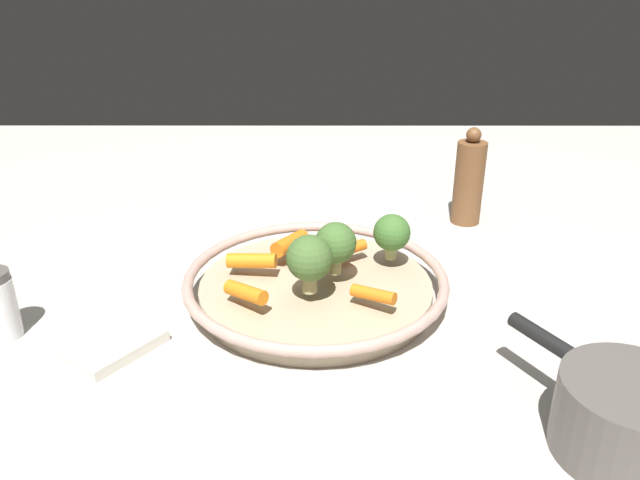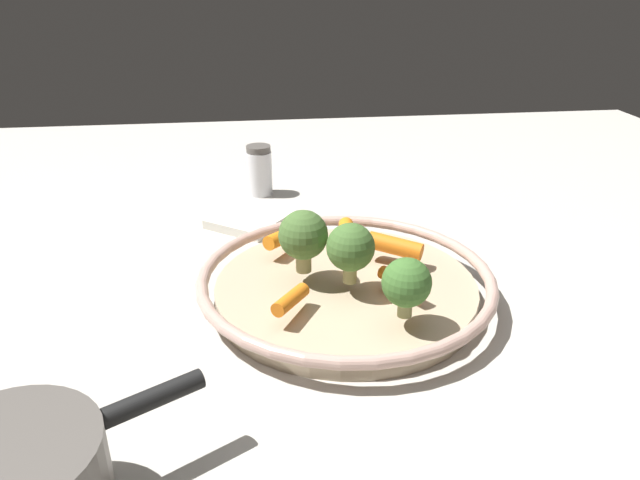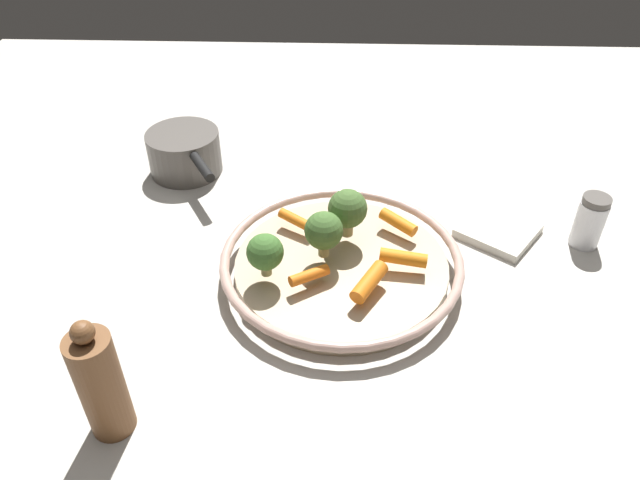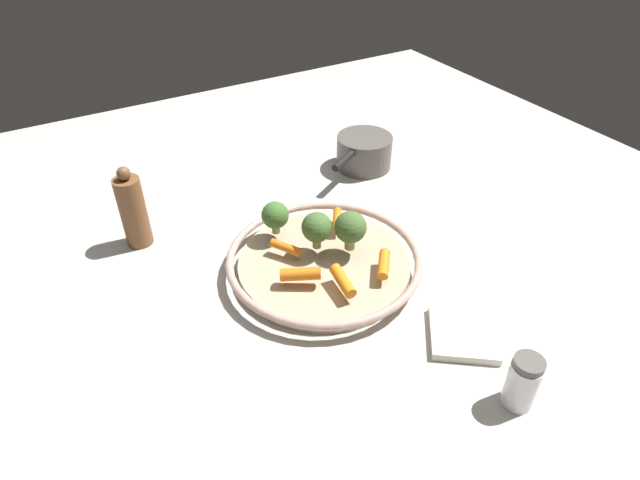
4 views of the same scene
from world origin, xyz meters
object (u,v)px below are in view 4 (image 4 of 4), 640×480
baby_carrot_near_rim (384,264)px  broccoli_floret_edge (275,216)px  broccoli_floret_large (350,228)px  baby_carrot_right (286,247)px  salt_shaker (523,382)px  pepper_mill (133,211)px  dish_towel (463,334)px  broccoli_floret_mid (318,227)px  baby_carrot_left (301,274)px  saucepan (364,152)px  serving_bowl (324,262)px  baby_carrot_center (337,220)px  baby_carrot_back (343,281)px

baby_carrot_near_rim → broccoli_floret_edge: size_ratio=0.94×
broccoli_floret_large → broccoli_floret_edge: 0.14m
baby_carrot_right → salt_shaker: 0.44m
pepper_mill → dish_towel: size_ratio=1.54×
broccoli_floret_mid → baby_carrot_left: bearing=-138.1°
pepper_mill → saucepan: bearing=3.0°
baby_carrot_right → broccoli_floret_mid: broccoli_floret_mid is taller
broccoli_floret_edge → salt_shaker: size_ratio=0.74×
baby_carrot_left → pepper_mill: 0.35m
baby_carrot_right → pepper_mill: bearing=134.7°
baby_carrot_right → broccoli_floret_large: bearing=-26.3°
serving_bowl → saucepan: 0.39m
baby_carrot_center → broccoli_floret_large: 0.09m
baby_carrot_left → baby_carrot_near_rim: 0.14m
baby_carrot_left → baby_carrot_center: size_ratio=1.17×
broccoli_floret_edge → saucepan: (0.32, 0.18, -0.04)m
broccoli_floret_edge → pepper_mill: bearing=145.2°
baby_carrot_right → saucepan: bearing=36.0°
baby_carrot_left → broccoli_floret_mid: size_ratio=0.95×
serving_bowl → baby_carrot_right: bearing=141.0°
broccoli_floret_large → salt_shaker: broccoli_floret_large is taller
serving_bowl → broccoli_floret_large: (0.05, -0.01, 0.06)m
baby_carrot_back → serving_bowl: bearing=80.0°
serving_bowl → baby_carrot_left: bearing=-151.4°
baby_carrot_right → saucepan: 0.40m
pepper_mill → broccoli_floret_large: bearing=-40.1°
serving_bowl → baby_carrot_right: 0.07m
baby_carrot_back → baby_carrot_center: size_ratio=1.15×
baby_carrot_left → dish_towel: bearing=-50.3°
baby_carrot_right → baby_carrot_left: size_ratio=0.85×
serving_bowl → pepper_mill: (-0.26, 0.25, 0.05)m
broccoli_floret_edge → salt_shaker: 0.49m
baby_carrot_near_rim → salt_shaker: bearing=-86.0°
serving_bowl → salt_shaker: size_ratio=4.02×
salt_shaker → pepper_mill: bearing=119.1°
serving_bowl → pepper_mill: size_ratio=2.11×
serving_bowl → saucepan: (0.27, 0.28, 0.02)m
baby_carrot_right → saucepan: saucepan is taller
dish_towel → broccoli_floret_edge: bearing=113.3°
baby_carrot_near_rim → saucepan: saucepan is taller
salt_shaker → pepper_mill: (-0.35, 0.62, 0.03)m
baby_carrot_back → pepper_mill: size_ratio=0.40×
baby_carrot_near_rim → pepper_mill: pepper_mill is taller
broccoli_floret_large → broccoli_floret_mid: (-0.05, 0.03, -0.00)m
dish_towel → salt_shaker: bearing=-98.3°
baby_carrot_center → pepper_mill: pepper_mill is taller
baby_carrot_left → pepper_mill: size_ratio=0.41×
baby_carrot_left → baby_carrot_near_rim: size_ratio=1.12×
serving_bowl → baby_carrot_near_rim: 0.11m
baby_carrot_left → baby_carrot_back: (0.05, -0.05, -0.00)m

